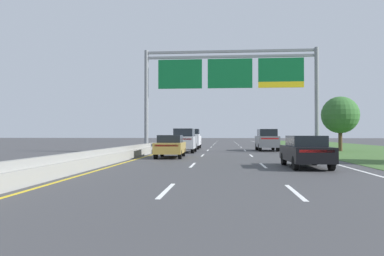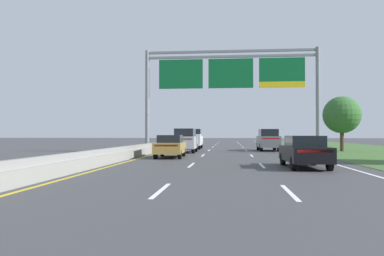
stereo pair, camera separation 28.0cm
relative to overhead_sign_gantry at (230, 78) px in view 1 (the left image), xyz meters
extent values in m
plane|color=#3D3D3F|center=(-0.30, 2.74, -6.44)|extent=(220.00, 220.00, 0.00)
cube|color=white|center=(-2.15, -21.76, -6.44)|extent=(0.14, 3.00, 0.01)
cube|color=white|center=(-2.15, -12.76, -6.44)|extent=(0.14, 3.00, 0.01)
cube|color=white|center=(-2.15, -3.76, -6.44)|extent=(0.14, 3.00, 0.01)
cube|color=white|center=(-2.15, 5.24, -6.44)|extent=(0.14, 3.00, 0.01)
cube|color=white|center=(-2.15, 14.24, -6.44)|extent=(0.14, 3.00, 0.01)
cube|color=white|center=(-2.15, 23.24, -6.44)|extent=(0.14, 3.00, 0.01)
cube|color=white|center=(-2.15, 32.24, -6.44)|extent=(0.14, 3.00, 0.01)
cube|color=white|center=(-2.15, 41.24, -6.44)|extent=(0.14, 3.00, 0.01)
cube|color=white|center=(-2.15, 50.24, -6.44)|extent=(0.14, 3.00, 0.01)
cube|color=white|center=(1.55, -21.76, -6.44)|extent=(0.14, 3.00, 0.01)
cube|color=white|center=(1.55, -12.76, -6.44)|extent=(0.14, 3.00, 0.01)
cube|color=white|center=(1.55, -3.76, -6.44)|extent=(0.14, 3.00, 0.01)
cube|color=white|center=(1.55, 5.24, -6.44)|extent=(0.14, 3.00, 0.01)
cube|color=white|center=(1.55, 14.24, -6.44)|extent=(0.14, 3.00, 0.01)
cube|color=white|center=(1.55, 23.24, -6.44)|extent=(0.14, 3.00, 0.01)
cube|color=white|center=(1.55, 32.24, -6.44)|extent=(0.14, 3.00, 0.01)
cube|color=white|center=(1.55, 41.24, -6.44)|extent=(0.14, 3.00, 0.01)
cube|color=white|center=(1.55, 50.24, -6.44)|extent=(0.14, 3.00, 0.01)
cube|color=white|center=(5.60, 2.74, -6.44)|extent=(0.16, 106.00, 0.01)
cube|color=gold|center=(-6.20, 2.74, -6.44)|extent=(0.16, 106.00, 0.01)
cube|color=#3D602D|center=(13.65, 2.74, -6.43)|extent=(14.00, 110.00, 0.02)
cube|color=gray|center=(-6.90, 2.74, -6.17)|extent=(0.60, 110.00, 0.55)
cube|color=gray|center=(-6.90, 2.74, -5.74)|extent=(0.25, 110.00, 0.30)
cylinder|color=gray|center=(-7.35, 0.09, -1.93)|extent=(0.36, 0.36, 9.04)
cylinder|color=gray|center=(7.35, 0.09, -1.93)|extent=(0.36, 0.36, 9.04)
cube|color=gray|center=(0.00, 0.09, 2.37)|extent=(14.70, 0.24, 0.20)
cube|color=gray|center=(0.00, 0.09, 1.92)|extent=(14.70, 0.24, 0.20)
cube|color=#0C602D|center=(-4.33, -0.09, 0.42)|extent=(3.83, 0.12, 2.54)
cube|color=#0C602D|center=(0.00, -0.09, 0.42)|extent=(3.83, 0.12, 2.54)
cube|color=#0C602D|center=(4.33, -0.09, 0.67)|extent=(3.83, 0.12, 2.04)
cube|color=yellow|center=(4.33, -0.09, -0.59)|extent=(3.83, 0.12, 0.50)
cube|color=silver|center=(-4.17, 8.84, -5.52)|extent=(2.06, 5.42, 1.00)
cube|color=black|center=(-4.18, 9.69, -4.63)|extent=(1.74, 1.92, 0.78)
cube|color=#B21414|center=(-4.14, 6.18, -5.22)|extent=(1.68, 0.10, 0.12)
cube|color=silver|center=(-4.15, 7.12, -4.92)|extent=(2.02, 1.97, 0.20)
cylinder|color=black|center=(-5.05, 10.67, -6.02)|extent=(0.31, 0.84, 0.84)
cylinder|color=black|center=(-3.35, 10.69, -6.02)|extent=(0.31, 0.84, 0.84)
cylinder|color=black|center=(-5.00, 7.00, -6.02)|extent=(0.31, 0.84, 0.84)
cylinder|color=black|center=(-3.30, 7.02, -6.02)|extent=(0.31, 0.84, 0.84)
cube|color=black|center=(3.51, -13.75, -5.75)|extent=(1.90, 4.43, 0.72)
cube|color=black|center=(3.52, -13.80, -5.13)|extent=(1.61, 2.33, 0.52)
cube|color=#B21414|center=(3.55, -15.90, -5.54)|extent=(1.53, 0.11, 0.12)
cylinder|color=black|center=(2.69, -12.26, -6.11)|extent=(0.23, 0.66, 0.66)
cylinder|color=black|center=(4.29, -12.23, -6.11)|extent=(0.23, 0.66, 0.66)
cylinder|color=black|center=(2.74, -15.26, -6.11)|extent=(0.23, 0.66, 0.66)
cylinder|color=black|center=(4.34, -15.23, -6.11)|extent=(0.23, 0.66, 0.66)
cube|color=#A38438|center=(-4.23, -6.61, -5.75)|extent=(1.94, 4.45, 0.72)
cube|color=black|center=(-4.23, -6.66, -5.13)|extent=(1.63, 2.34, 0.52)
cube|color=#B21414|center=(-4.17, -8.77, -5.54)|extent=(1.53, 0.12, 0.12)
cylinder|color=black|center=(-5.07, -5.14, -6.11)|extent=(0.24, 0.67, 0.66)
cylinder|color=black|center=(-3.47, -5.10, -6.11)|extent=(0.24, 0.67, 0.66)
cylinder|color=black|center=(-4.99, -8.13, -6.11)|extent=(0.24, 0.67, 0.66)
cylinder|color=black|center=(-3.39, -8.09, -6.11)|extent=(0.24, 0.67, 0.66)
cube|color=slate|center=(3.64, 4.71, -5.54)|extent=(1.95, 4.72, 1.05)
cube|color=black|center=(3.64, 4.56, -4.67)|extent=(1.67, 3.02, 0.68)
cube|color=#B21414|center=(3.67, 2.40, -5.22)|extent=(1.60, 0.10, 0.12)
cylinder|color=black|center=(2.81, 6.30, -6.06)|extent=(0.27, 0.76, 0.76)
cylinder|color=black|center=(4.45, 6.32, -6.06)|extent=(0.27, 0.76, 0.76)
cylinder|color=black|center=(2.84, 3.11, -6.06)|extent=(0.27, 0.76, 0.76)
cylinder|color=black|center=(4.48, 3.12, -6.06)|extent=(0.27, 0.76, 0.76)
cube|color=#B2B5BA|center=(-4.01, 0.71, -5.54)|extent=(1.94, 4.72, 1.05)
cube|color=black|center=(-4.01, 0.56, -4.67)|extent=(1.66, 3.01, 0.68)
cube|color=#B21414|center=(-3.99, -1.60, -5.22)|extent=(1.60, 0.09, 0.12)
cylinder|color=black|center=(-4.85, 2.30, -6.06)|extent=(0.27, 0.76, 0.76)
cylinder|color=black|center=(-3.21, 2.32, -6.06)|extent=(0.27, 0.76, 0.76)
cylinder|color=black|center=(-4.82, -0.89, -6.06)|extent=(0.27, 0.76, 0.76)
cylinder|color=black|center=(-3.18, -0.88, -6.06)|extent=(0.27, 0.76, 0.76)
cylinder|color=#4C3823|center=(10.49, 4.21, -5.42)|extent=(0.36, 0.36, 2.06)
sphere|color=#33662D|center=(10.49, 4.21, -2.99)|extent=(3.51, 3.51, 3.51)
camera|label=1|loc=(-0.44, -32.73, -4.78)|focal=35.35mm
camera|label=2|loc=(-0.16, -32.71, -4.78)|focal=35.35mm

